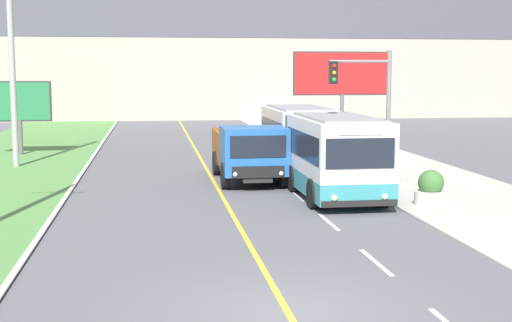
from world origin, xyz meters
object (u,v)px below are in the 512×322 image
dump_truck (250,154)px  traffic_light_mast (370,103)px  billboard_small (19,104)px  planter_round_second (387,172)px  billboard_large (342,76)px  utility_pole_far (11,45)px  planter_round_near (431,190)px  city_bus (316,148)px

dump_truck → traffic_light_mast: traffic_light_mast is taller
billboard_small → planter_round_second: bearing=-39.0°
planter_round_second → billboard_large: bearing=80.9°
utility_pole_far → traffic_light_mast: size_ratio=2.16×
planter_round_second → dump_truck: bearing=163.6°
traffic_light_mast → planter_round_second: size_ratio=4.73×
utility_pole_far → billboard_small: size_ratio=2.85×
traffic_light_mast → dump_truck: bearing=137.3°
planter_round_near → planter_round_second: bearing=90.3°
utility_pole_far → billboard_large: size_ratio=1.82×
dump_truck → billboard_large: billboard_large is taller
traffic_light_mast → planter_round_near: 3.92m
dump_truck → billboard_small: size_ratio=1.65×
city_bus → planter_round_second: size_ratio=11.05×
billboard_small → planter_round_second: billboard_small is taller
utility_pole_far → traffic_light_mast: utility_pole_far is taller
city_bus → billboard_large: size_ratio=1.97×
dump_truck → planter_round_near: dump_truck is taller
traffic_light_mast → planter_round_second: traffic_light_mast is taller
utility_pole_far → planter_round_second: size_ratio=10.22×
traffic_light_mast → billboard_large: billboard_large is taller
city_bus → planter_round_near: city_bus is taller
dump_truck → billboard_small: 16.03m
billboard_large → billboard_small: 19.33m
traffic_light_mast → utility_pole_far: bearing=144.6°
billboard_small → billboard_large: bearing=11.3°
planter_round_near → traffic_light_mast: bearing=120.4°
traffic_light_mast → billboard_small: bearing=134.4°
utility_pole_far → planter_round_second: (15.53, -8.04, -5.18)m
utility_pole_far → planter_round_second: 18.23m
planter_round_near → city_bus: bearing=117.6°
city_bus → dump_truck: bearing=163.6°
billboard_small → utility_pole_far: bearing=-82.6°
traffic_light_mast → billboard_large: (4.10, 18.89, 0.87)m
city_bus → utility_pole_far: 15.34m
billboard_large → planter_round_second: 17.49m
planter_round_near → dump_truck: bearing=131.4°
billboard_small → planter_round_near: size_ratio=3.36×
billboard_large → utility_pole_far: bearing=-154.1°
city_bus → dump_truck: size_ratio=1.87×
city_bus → traffic_light_mast: bearing=-65.0°
dump_truck → planter_round_second: bearing=-16.4°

